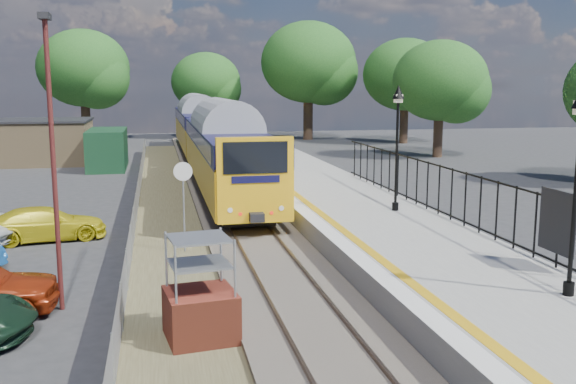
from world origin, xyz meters
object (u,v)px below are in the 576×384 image
object	(u,v)px
train	(208,134)
car_yellow	(46,224)
brick_plinth	(200,291)
speed_sign	(183,191)
carpark_lamp	(52,146)
victorian_lamp_north	(398,118)

from	to	relation	value
train	car_yellow	distance (m)	19.90
brick_plinth	car_yellow	distance (m)	11.41
speed_sign	carpark_lamp	distance (m)	6.13
train	car_yellow	world-z (taller)	train
car_yellow	carpark_lamp	bearing A→B (deg)	-178.72
victorian_lamp_north	train	world-z (taller)	victorian_lamp_north
speed_sign	carpark_lamp	bearing A→B (deg)	-120.67
brick_plinth	carpark_lamp	distance (m)	5.14
car_yellow	speed_sign	bearing A→B (deg)	-130.62
brick_plinth	car_yellow	size ratio (longest dim) A/B	0.57
victorian_lamp_north	speed_sign	size ratio (longest dim) A/B	1.51
brick_plinth	car_yellow	world-z (taller)	brick_plinth
train	speed_sign	xyz separation A→B (m)	(-2.50, -21.26, -0.25)
speed_sign	brick_plinth	bearing A→B (deg)	-86.74
speed_sign	carpark_lamp	size ratio (longest dim) A/B	0.43
train	brick_plinth	xyz separation A→B (m)	(-2.50, -28.79, -1.22)
speed_sign	car_yellow	world-z (taller)	speed_sign
train	brick_plinth	bearing A→B (deg)	-94.96
train	brick_plinth	distance (m)	28.92
brick_plinth	speed_sign	size ratio (longest dim) A/B	0.77
victorian_lamp_north	carpark_lamp	bearing A→B (deg)	-151.31
brick_plinth	speed_sign	distance (m)	7.59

